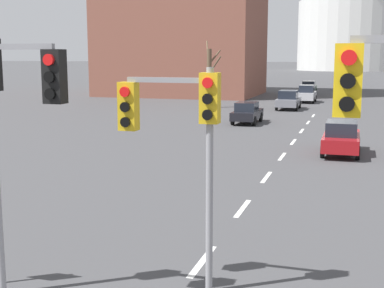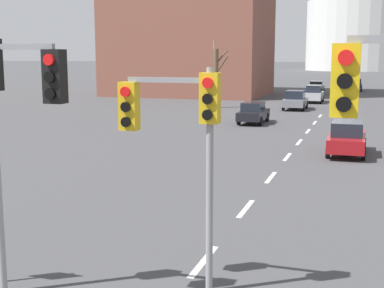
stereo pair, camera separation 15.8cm
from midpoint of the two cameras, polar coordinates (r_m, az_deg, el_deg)
name	(u,v)px [view 2 (the right image)]	position (r m, az deg, el deg)	size (l,w,h in m)	color
lane_stripe_1	(204,261)	(12.57, 1.62, -12.38)	(0.16, 2.00, 0.01)	silver
lane_stripe_2	(246,209)	(16.70, 6.03, -6.86)	(0.16, 2.00, 0.01)	silver
lane_stripe_3	(271,177)	(20.99, 8.62, -3.54)	(0.16, 2.00, 0.01)	silver
lane_stripe_4	(287,157)	(25.35, 10.31, -1.35)	(0.16, 2.00, 0.01)	silver
lane_stripe_5	(299,142)	(29.75, 11.51, 0.20)	(0.16, 2.00, 0.01)	silver
lane_stripe_6	(308,131)	(34.18, 12.39, 1.35)	(0.16, 2.00, 0.01)	silver
lane_stripe_7	(315,123)	(38.62, 13.07, 2.23)	(0.16, 2.00, 0.01)	silver
lane_stripe_8	(320,116)	(43.08, 13.61, 2.93)	(0.16, 2.00, 0.01)	silver
traffic_signal_near_left	(14,101)	(10.42, -18.08, 4.39)	(1.72, 0.34, 5.08)	gray
traffic_signal_centre_tall	(180,124)	(10.35, -0.86, 2.17)	(2.04, 0.34, 4.46)	gray
sedan_near_left	(314,94)	(55.22, 12.98, 5.22)	(1.72, 4.20, 1.76)	#B7B7BC
sedan_near_right	(295,100)	(47.65, 11.07, 4.63)	(1.87, 4.24, 1.68)	slate
sedan_mid_centre	(316,88)	(67.56, 13.20, 5.89)	(1.76, 3.82, 1.59)	#2D4C33
sedan_far_left	(253,113)	(37.43, 6.68, 3.35)	(1.68, 4.03, 1.49)	black
sedan_far_right	(356,85)	(74.75, 17.11, 6.06)	(1.71, 4.08, 1.67)	navy
sedan_distant_centre	(347,138)	(26.49, 16.38, 0.63)	(1.74, 4.22, 1.60)	maroon
bare_tree_left_near	(216,76)	(48.42, 2.70, 7.28)	(2.05, 2.38, 6.07)	brown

